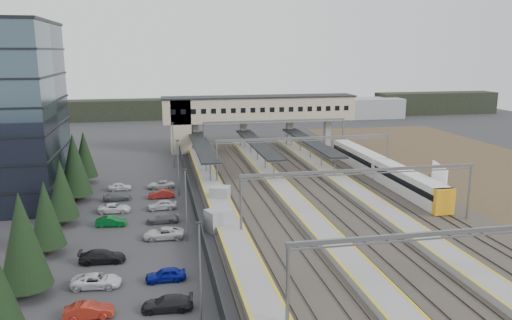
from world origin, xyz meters
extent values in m
plane|color=#2B2B2D|center=(0.00, 0.00, 0.00)|extent=(220.00, 220.00, 0.00)
cylinder|color=black|center=(-22.00, -18.00, 0.60)|extent=(0.44, 0.44, 1.20)
cone|color=black|center=(-22.00, -18.00, 5.10)|extent=(4.26, 4.26, 8.20)
cylinder|color=black|center=(-22.00, -9.00, 0.60)|extent=(0.44, 0.44, 1.20)
cone|color=black|center=(-22.00, -9.00, 4.40)|extent=(3.54, 3.54, 6.80)
cylinder|color=black|center=(-22.00, 0.00, 0.60)|extent=(0.44, 0.44, 1.20)
cone|color=black|center=(-22.00, 0.00, 4.50)|extent=(3.64, 3.64, 7.00)
cylinder|color=black|center=(-22.00, 10.00, 0.60)|extent=(0.44, 0.44, 1.20)
cone|color=black|center=(-22.00, 10.00, 5.25)|extent=(4.42, 4.42, 8.50)
cylinder|color=black|center=(-22.00, 20.00, 0.60)|extent=(0.44, 0.44, 1.20)
cone|color=black|center=(-22.00, 20.00, 4.60)|extent=(3.74, 3.74, 7.20)
imported|color=maroon|center=(-16.50, -22.70, 0.62)|extent=(3.78, 1.38, 1.24)
imported|color=silver|center=(-16.50, -17.40, 0.60)|extent=(4.46, 2.37, 1.19)
imported|color=black|center=(-16.50, -12.10, 0.64)|extent=(4.48, 1.93, 1.29)
imported|color=#064B19|center=(-16.50, -1.50, 0.59)|extent=(3.68, 1.60, 1.18)
imported|color=silver|center=(-16.50, 3.80, 0.57)|extent=(4.27, 2.28, 1.14)
imported|color=#54575A|center=(-16.50, 9.10, 0.55)|extent=(3.91, 1.81, 1.10)
imported|color=silver|center=(-16.50, 14.40, 0.58)|extent=(3.38, 1.37, 1.15)
imported|color=black|center=(-10.50, -22.70, 0.60)|extent=(4.22, 1.97, 1.19)
imported|color=navy|center=(-10.50, -17.40, 0.62)|extent=(3.66, 1.54, 1.24)
imported|color=silver|center=(-10.50, -6.80, 0.62)|extent=(4.58, 2.26, 1.25)
imported|color=#52545A|center=(-10.50, -1.50, 0.56)|extent=(3.90, 1.64, 1.12)
imported|color=#B9B8BC|center=(-10.50, 3.80, 0.64)|extent=(3.88, 1.84, 1.28)
imported|color=maroon|center=(-10.50, 9.10, 0.60)|extent=(3.70, 1.36, 1.21)
imported|color=#B0B1B5|center=(-10.50, 14.40, 0.56)|extent=(4.14, 2.14, 1.11)
cylinder|color=slate|center=(-8.00, -25.00, 4.00)|extent=(0.16, 0.16, 8.00)
cube|color=black|center=(-8.00, -25.00, 8.00)|extent=(0.50, 0.25, 0.15)
cylinder|color=slate|center=(-8.00, -8.00, 4.00)|extent=(0.16, 0.16, 8.00)
cube|color=black|center=(-8.00, -8.00, 8.00)|extent=(0.50, 0.25, 0.15)
cylinder|color=slate|center=(-8.00, 10.00, 4.00)|extent=(0.16, 0.16, 8.00)
cube|color=black|center=(-8.00, 10.00, 8.00)|extent=(0.50, 0.25, 0.15)
cylinder|color=slate|center=(-8.00, 28.00, 4.00)|extent=(0.16, 0.16, 8.00)
cube|color=black|center=(-8.00, 28.00, 8.00)|extent=(0.50, 0.25, 0.15)
cube|color=#26282B|center=(-6.50, 5.00, 1.00)|extent=(0.08, 90.00, 2.00)
cube|color=gray|center=(-4.06, -5.28, 1.24)|extent=(3.59, 3.17, 2.47)
cube|color=gray|center=(-2.69, 5.09, 1.16)|extent=(3.10, 2.85, 2.33)
cube|color=#3C362F|center=(12.00, 5.00, 0.10)|extent=(34.00, 90.00, 0.20)
cube|color=#59544C|center=(-0.72, 5.00, 0.28)|extent=(0.08, 90.00, 0.14)
cube|color=#59544C|center=(0.72, 5.00, 0.28)|extent=(0.08, 90.00, 0.14)
cube|color=#59544C|center=(3.28, 5.00, 0.28)|extent=(0.08, 90.00, 0.14)
cube|color=#59544C|center=(4.72, 5.00, 0.28)|extent=(0.08, 90.00, 0.14)
cube|color=#59544C|center=(9.28, 5.00, 0.28)|extent=(0.08, 90.00, 0.14)
cube|color=#59544C|center=(10.72, 5.00, 0.28)|extent=(0.08, 90.00, 0.14)
cube|color=#59544C|center=(13.28, 5.00, 0.28)|extent=(0.08, 90.00, 0.14)
cube|color=#59544C|center=(14.72, 5.00, 0.28)|extent=(0.08, 90.00, 0.14)
cube|color=#59544C|center=(19.28, 5.00, 0.28)|extent=(0.08, 90.00, 0.14)
cube|color=#59544C|center=(20.72, 5.00, 0.28)|extent=(0.08, 90.00, 0.14)
cube|color=#59544C|center=(23.28, 5.00, 0.28)|extent=(0.08, 90.00, 0.14)
cube|color=#59544C|center=(24.72, 5.00, 0.28)|extent=(0.08, 90.00, 0.14)
cube|color=gray|center=(-3.00, 5.00, 0.45)|extent=(3.20, 82.00, 0.90)
cube|color=gold|center=(-4.45, 5.00, 0.91)|extent=(0.25, 82.00, 0.02)
cube|color=gold|center=(-1.55, 5.00, 0.91)|extent=(0.25, 82.00, 0.02)
cube|color=gray|center=(7.00, 5.00, 0.45)|extent=(3.20, 82.00, 0.90)
cube|color=gold|center=(5.55, 5.00, 0.91)|extent=(0.25, 82.00, 0.02)
cube|color=gold|center=(8.45, 5.00, 0.91)|extent=(0.25, 82.00, 0.02)
cube|color=gray|center=(17.00, 5.00, 0.45)|extent=(3.20, 82.00, 0.90)
cube|color=gold|center=(15.55, 5.00, 0.91)|extent=(0.25, 82.00, 0.02)
cube|color=gold|center=(18.45, 5.00, 0.91)|extent=(0.25, 82.00, 0.02)
cube|color=black|center=(-3.00, 27.00, 4.00)|extent=(3.00, 30.00, 0.25)
cube|color=slate|center=(-3.00, 27.00, 3.85)|extent=(3.10, 30.00, 0.12)
cylinder|color=slate|center=(-3.00, 14.00, 2.40)|extent=(0.20, 0.20, 3.10)
cylinder|color=slate|center=(-3.00, 20.50, 2.40)|extent=(0.20, 0.20, 3.10)
cylinder|color=slate|center=(-3.00, 27.00, 2.40)|extent=(0.20, 0.20, 3.10)
cylinder|color=slate|center=(-3.00, 33.50, 2.40)|extent=(0.20, 0.20, 3.10)
cylinder|color=slate|center=(-3.00, 40.00, 2.40)|extent=(0.20, 0.20, 3.10)
cube|color=black|center=(7.00, 27.00, 4.00)|extent=(3.00, 30.00, 0.25)
cube|color=slate|center=(7.00, 27.00, 3.85)|extent=(3.10, 30.00, 0.12)
cylinder|color=slate|center=(7.00, 14.00, 2.40)|extent=(0.20, 0.20, 3.10)
cylinder|color=slate|center=(7.00, 20.50, 2.40)|extent=(0.20, 0.20, 3.10)
cylinder|color=slate|center=(7.00, 27.00, 2.40)|extent=(0.20, 0.20, 3.10)
cylinder|color=slate|center=(7.00, 33.50, 2.40)|extent=(0.20, 0.20, 3.10)
cylinder|color=slate|center=(7.00, 40.00, 2.40)|extent=(0.20, 0.20, 3.10)
cube|color=black|center=(17.00, 27.00, 4.00)|extent=(3.00, 30.00, 0.25)
cube|color=slate|center=(17.00, 27.00, 3.85)|extent=(3.10, 30.00, 0.12)
cylinder|color=slate|center=(17.00, 14.00, 2.40)|extent=(0.20, 0.20, 3.10)
cylinder|color=slate|center=(17.00, 20.50, 2.40)|extent=(0.20, 0.20, 3.10)
cylinder|color=slate|center=(17.00, 27.00, 2.40)|extent=(0.20, 0.20, 3.10)
cylinder|color=slate|center=(17.00, 33.50, 2.40)|extent=(0.20, 0.20, 3.10)
cylinder|color=slate|center=(17.00, 40.00, 2.40)|extent=(0.20, 0.20, 3.10)
cube|color=tan|center=(10.50, 42.00, 8.50)|extent=(40.00, 6.00, 5.00)
cube|color=black|center=(10.50, 42.00, 11.05)|extent=(40.40, 6.40, 0.30)
cube|color=tan|center=(-6.00, 42.00, 5.50)|extent=(4.00, 6.00, 11.00)
cube|color=black|center=(-7.50, 38.98, 8.60)|extent=(1.00, 0.06, 1.00)
cube|color=black|center=(-5.50, 38.98, 8.60)|extent=(1.00, 0.06, 1.00)
cube|color=black|center=(-3.50, 38.98, 8.60)|extent=(1.00, 0.06, 1.00)
cube|color=black|center=(-1.50, 38.98, 8.60)|extent=(1.00, 0.06, 1.00)
cube|color=black|center=(0.50, 38.98, 8.60)|extent=(1.00, 0.06, 1.00)
cube|color=black|center=(2.50, 38.98, 8.60)|extent=(1.00, 0.06, 1.00)
cube|color=black|center=(4.50, 38.98, 8.60)|extent=(1.00, 0.06, 1.00)
cube|color=black|center=(6.50, 38.98, 8.60)|extent=(1.00, 0.06, 1.00)
cube|color=black|center=(8.50, 38.98, 8.60)|extent=(1.00, 0.06, 1.00)
cube|color=black|center=(10.50, 38.98, 8.60)|extent=(1.00, 0.06, 1.00)
cube|color=black|center=(12.50, 38.98, 8.60)|extent=(1.00, 0.06, 1.00)
cube|color=black|center=(14.50, 38.98, 8.60)|extent=(1.00, 0.06, 1.00)
cube|color=black|center=(16.50, 38.98, 8.60)|extent=(1.00, 0.06, 1.00)
cube|color=black|center=(18.50, 38.98, 8.60)|extent=(1.00, 0.06, 1.00)
cube|color=black|center=(20.50, 38.98, 8.60)|extent=(1.00, 0.06, 1.00)
cube|color=black|center=(22.50, 38.98, 8.60)|extent=(1.00, 0.06, 1.00)
cube|color=black|center=(24.50, 38.98, 8.60)|extent=(1.00, 0.06, 1.00)
cube|color=black|center=(26.50, 38.98, 8.60)|extent=(1.00, 0.06, 1.00)
cube|color=black|center=(28.50, 38.98, 8.60)|extent=(1.00, 0.06, 1.00)
cube|color=gray|center=(-4.50, 42.00, 3.00)|extent=(1.20, 1.60, 6.00)
cube|color=gray|center=(-3.00, 42.00, 3.00)|extent=(1.20, 1.60, 6.00)
cube|color=gray|center=(7.00, 42.00, 3.00)|extent=(1.20, 1.60, 6.00)
cube|color=gray|center=(17.00, 42.00, 3.00)|extent=(1.20, 1.60, 6.00)
cube|color=gray|center=(25.50, 42.00, 3.00)|extent=(1.20, 1.60, 6.00)
cylinder|color=slate|center=(-2.00, -28.00, 3.50)|extent=(0.28, 0.28, 7.00)
cube|color=slate|center=(12.00, -28.00, 7.00)|extent=(28.40, 0.25, 0.35)
cube|color=slate|center=(12.00, -28.00, 6.60)|extent=(28.40, 0.12, 0.12)
cylinder|color=slate|center=(-2.00, -8.00, 3.50)|extent=(0.28, 0.28, 7.00)
cylinder|color=slate|center=(26.00, -8.00, 3.50)|extent=(0.28, 0.28, 7.00)
cube|color=slate|center=(12.00, -8.00, 7.00)|extent=(28.40, 0.25, 0.35)
cube|color=slate|center=(12.00, -8.00, 6.60)|extent=(28.40, 0.12, 0.12)
cylinder|color=slate|center=(-2.00, 14.00, 3.50)|extent=(0.28, 0.28, 7.00)
cylinder|color=slate|center=(26.00, 14.00, 3.50)|extent=(0.28, 0.28, 7.00)
cube|color=slate|center=(12.00, 14.00, 7.00)|extent=(28.40, 0.25, 0.35)
cube|color=slate|center=(12.00, 14.00, 6.60)|extent=(28.40, 0.12, 0.12)
cylinder|color=slate|center=(-2.00, 34.00, 3.50)|extent=(0.28, 0.28, 7.00)
cylinder|color=slate|center=(26.00, 34.00, 3.50)|extent=(0.28, 0.28, 7.00)
cube|color=slate|center=(12.00, 34.00, 7.00)|extent=(28.40, 0.25, 0.35)
cube|color=slate|center=(12.00, 34.00, 6.60)|extent=(28.40, 0.12, 0.12)
cube|color=silver|center=(24.00, 2.82, 1.94)|extent=(2.59, 17.90, 3.33)
cube|color=black|center=(24.00, 2.82, 2.31)|extent=(2.65, 17.30, 0.83)
cube|color=slate|center=(24.00, 2.82, 0.51)|extent=(2.22, 16.50, 0.46)
cube|color=silver|center=(24.00, 21.33, 1.94)|extent=(2.59, 17.90, 3.33)
cube|color=black|center=(24.00, 21.33, 2.31)|extent=(2.65, 17.30, 0.83)
cube|color=slate|center=(24.00, 21.33, 0.51)|extent=(2.22, 16.50, 0.46)
cube|color=orange|center=(24.00, -6.03, 1.94)|extent=(2.61, 0.90, 3.33)
cylinder|color=slate|center=(27.14, -2.07, 1.59)|extent=(0.20, 0.20, 3.18)
cylinder|color=slate|center=(27.14, 2.89, 1.59)|extent=(0.20, 0.20, 3.18)
cube|color=silver|center=(27.14, 0.41, 3.57)|extent=(1.48, 5.84, 2.98)
cube|color=black|center=(-10.00, 95.00, 3.00)|extent=(60.00, 8.00, 6.00)
cube|color=black|center=(40.00, 95.00, 2.50)|extent=(50.00, 8.00, 5.00)
cube|color=black|center=(80.00, 90.00, 3.50)|extent=(40.00, 8.00, 7.00)
cube|color=gray|center=(55.00, 85.00, 3.00)|extent=(18.00, 10.00, 6.00)
camera|label=1|loc=(-10.71, -59.84, 20.32)|focal=35.00mm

